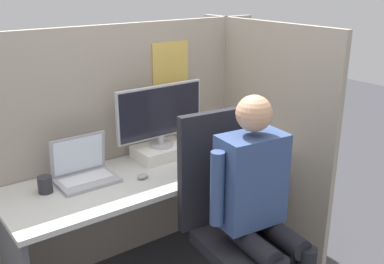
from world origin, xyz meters
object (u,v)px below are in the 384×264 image
object	(u,v)px
monitor	(160,114)
laptop	(85,172)
coffee_mug	(212,137)
carrot_toy	(218,168)
person	(260,201)
office_chair	(233,216)
paper_box	(161,151)
pen_cup	(45,185)
stapler	(245,143)

from	to	relation	value
monitor	laptop	xyz separation A→B (m)	(-0.55, -0.05, -0.24)
monitor	coffee_mug	xyz separation A→B (m)	(0.41, -0.01, -0.24)
carrot_toy	coffee_mug	bearing A→B (deg)	55.59
laptop	person	distance (m)	1.00
monitor	person	size ratio (longest dim) A/B	0.47
office_chair	laptop	bearing A→B (deg)	132.07
paper_box	laptop	world-z (taller)	laptop
office_chair	pen_cup	xyz separation A→B (m)	(-0.80, 0.62, 0.18)
paper_box	stapler	bearing A→B (deg)	-18.30
office_chair	paper_box	bearing A→B (deg)	91.96
monitor	pen_cup	distance (m)	0.82
paper_box	carrot_toy	world-z (taller)	paper_box
person	pen_cup	bearing A→B (deg)	135.92
monitor	pen_cup	xyz separation A→B (m)	(-0.78, -0.06, -0.24)
stapler	office_chair	distance (m)	0.74
pen_cup	monitor	bearing A→B (deg)	4.38
person	pen_cup	xyz separation A→B (m)	(-0.82, 0.79, 0.02)
stapler	person	distance (m)	0.84
stapler	carrot_toy	xyz separation A→B (m)	(-0.41, -0.21, -0.00)
office_chair	person	xyz separation A→B (m)	(0.02, -0.18, 0.17)
laptop	office_chair	world-z (taller)	office_chair
pen_cup	office_chair	bearing A→B (deg)	-37.61
coffee_mug	person	bearing A→B (deg)	-113.67
paper_box	office_chair	xyz separation A→B (m)	(0.02, -0.67, -0.17)
paper_box	coffee_mug	world-z (taller)	coffee_mug
person	coffee_mug	world-z (taller)	person
laptop	person	xyz separation A→B (m)	(0.59, -0.81, -0.02)
coffee_mug	carrot_toy	bearing A→B (deg)	-124.41
paper_box	pen_cup	xyz separation A→B (m)	(-0.78, -0.06, 0.01)
paper_box	person	size ratio (longest dim) A/B	0.26
pen_cup	paper_box	bearing A→B (deg)	4.17
monitor	person	xyz separation A→B (m)	(0.04, -0.85, -0.26)
laptop	stapler	world-z (taller)	laptop
paper_box	monitor	world-z (taller)	monitor
monitor	carrot_toy	world-z (taller)	monitor
paper_box	office_chair	bearing A→B (deg)	-88.04
carrot_toy	laptop	bearing A→B (deg)	153.40
person	pen_cup	size ratio (longest dim) A/B	14.11
laptop	pen_cup	world-z (taller)	laptop
paper_box	stapler	world-z (taller)	paper_box
monitor	office_chair	xyz separation A→B (m)	(0.02, -0.68, -0.42)
carrot_toy	person	size ratio (longest dim) A/B	0.09
office_chair	person	world-z (taller)	person
laptop	pen_cup	size ratio (longest dim) A/B	3.63
laptop	office_chair	distance (m)	0.87
laptop	coffee_mug	xyz separation A→B (m)	(0.96, 0.04, 0.00)
laptop	coffee_mug	bearing A→B (deg)	2.14
monitor	paper_box	bearing A→B (deg)	-90.00
laptop	office_chair	size ratio (longest dim) A/B	0.29
stapler	person	xyz separation A→B (m)	(-0.51, -0.67, 0.01)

